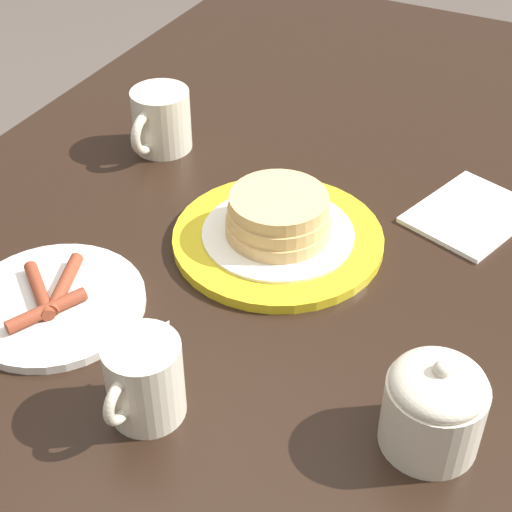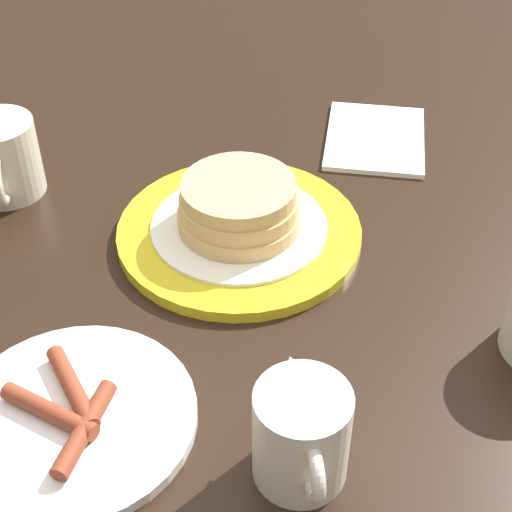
{
  "view_description": "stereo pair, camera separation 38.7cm",
  "coord_description": "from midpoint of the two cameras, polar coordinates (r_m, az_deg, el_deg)",
  "views": [
    {
      "loc": [
        0.62,
        0.25,
        1.28
      ],
      "look_at": [
        0.05,
        -0.04,
        0.76
      ],
      "focal_mm": 55.0,
      "sensor_mm": 36.0,
      "label": 1
    },
    {
      "loc": [
        0.58,
        -0.13,
        1.22
      ],
      "look_at": [
        0.05,
        -0.04,
        0.76
      ],
      "focal_mm": 55.0,
      "sensor_mm": 36.0,
      "label": 2
    }
  ],
  "objects": [
    {
      "name": "dining_table",
      "position": [
        0.86,
        14.81,
        -8.33
      ],
      "size": [
        1.54,
        0.98,
        0.73
      ],
      "color": "black",
      "rests_on": "ground_plane"
    },
    {
      "name": "pancake_plate",
      "position": [
        0.8,
        13.38,
        -0.71
      ],
      "size": [
        0.24,
        0.24,
        0.06
      ],
      "color": "gold",
      "rests_on": "dining_table"
    },
    {
      "name": "side_plate_bacon",
      "position": [
        0.71,
        -3.91,
        -7.26
      ],
      "size": [
        0.19,
        0.19,
        0.02
      ],
      "color": "silver",
      "rests_on": "dining_table"
    },
    {
      "name": "coffee_mug",
      "position": [
        0.93,
        2.12,
        8.41
      ],
      "size": [
        0.11,
        0.08,
        0.08
      ],
      "color": "beige",
      "rests_on": "dining_table"
    },
    {
      "name": "creamer_pitcher",
      "position": [
        0.6,
        6.34,
        -14.22
      ],
      "size": [
        0.1,
        0.07,
        0.09
      ],
      "color": "beige",
      "rests_on": "dining_table"
    },
    {
      "name": "sugar_bowl",
      "position": [
        0.65,
        29.37,
        -14.8
      ],
      "size": [
        0.09,
        0.09,
        0.1
      ],
      "color": "beige",
      "rests_on": "dining_table"
    },
    {
      "name": "napkin",
      "position": [
        0.92,
        26.64,
        0.5
      ],
      "size": [
        0.17,
        0.15,
        0.01
      ],
      "color": "white",
      "rests_on": "dining_table"
    }
  ]
}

